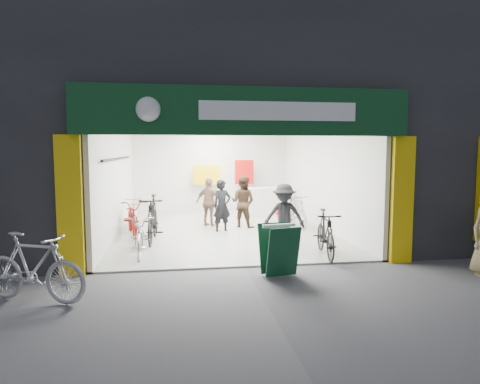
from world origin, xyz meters
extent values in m
plane|color=#56565B|center=(0.00, 0.00, 0.00)|extent=(60.00, 60.00, 0.00)
cube|color=#232326|center=(1.00, 5.00, 5.75)|extent=(16.00, 10.00, 4.50)
cube|color=#232326|center=(-5.50, 5.00, 1.75)|extent=(5.00, 10.00, 3.50)
cube|color=#232326|center=(6.00, 5.00, 1.75)|extent=(6.00, 10.00, 3.50)
cube|color=#9E9E99|center=(0.00, 4.00, 0.02)|extent=(6.00, 8.00, 0.04)
cube|color=silver|center=(0.00, 8.10, 1.60)|extent=(6.00, 0.20, 3.20)
cube|color=silver|center=(-2.95, 4.00, 1.60)|extent=(0.10, 8.00, 3.20)
cube|color=silver|center=(2.95, 4.00, 1.60)|extent=(0.10, 8.00, 3.20)
cube|color=white|center=(0.00, 4.00, 3.25)|extent=(6.00, 8.00, 0.10)
cube|color=black|center=(0.00, 0.10, 3.35)|extent=(6.00, 0.30, 0.30)
cube|color=#0D3A1E|center=(0.00, -0.12, 3.05)|extent=(6.40, 0.25, 0.90)
cube|color=white|center=(0.60, -0.26, 3.05)|extent=(3.00, 0.02, 0.35)
cube|color=yellow|center=(-3.25, -0.06, 1.30)|extent=(0.45, 0.12, 2.60)
cube|color=yellow|center=(3.25, -0.06, 1.30)|extent=(0.45, 0.12, 2.60)
cylinder|color=black|center=(-2.82, 3.40, 2.10)|extent=(0.06, 5.00, 0.06)
cube|color=silver|center=(1.80, 6.50, 0.50)|extent=(1.40, 0.60, 1.00)
cube|color=white|center=(0.00, 1.20, 3.18)|extent=(1.30, 0.35, 0.04)
cube|color=white|center=(0.00, 3.00, 3.18)|extent=(1.30, 0.35, 0.04)
cube|color=white|center=(0.00, 4.80, 3.18)|extent=(1.30, 0.35, 0.04)
cube|color=white|center=(0.00, 6.60, 3.18)|extent=(1.30, 0.35, 0.04)
imported|color=#B4B4B9|center=(-2.12, 1.37, 0.46)|extent=(0.68, 1.78, 0.92)
imported|color=black|center=(-1.92, 2.63, 0.60)|extent=(0.65, 2.02, 1.20)
imported|color=maroon|center=(-2.50, 3.56, 0.50)|extent=(1.02, 1.99, 1.00)
imported|color=silver|center=(-2.50, 4.33, 0.52)|extent=(0.51, 1.73, 1.04)
imported|color=black|center=(1.87, 0.60, 0.51)|extent=(0.72, 1.76, 1.03)
imported|color=maroon|center=(1.90, 4.31, 0.48)|extent=(0.72, 1.85, 0.96)
imported|color=#A4A3A8|center=(2.23, 4.04, 0.52)|extent=(0.55, 1.76, 1.05)
imported|color=#B6B6BB|center=(-3.50, -1.39, 0.54)|extent=(1.86, 1.16, 1.08)
imported|color=black|center=(-0.05, 3.70, 0.75)|extent=(0.64, 0.53, 1.50)
imported|color=#382719|center=(0.63, 4.29, 0.77)|extent=(0.95, 0.89, 1.55)
imported|color=black|center=(1.23, 1.71, 0.76)|extent=(1.12, 0.91, 1.52)
imported|color=#86654E|center=(-0.34, 4.58, 0.75)|extent=(0.94, 0.77, 1.49)
cube|color=#104025|center=(0.56, -0.83, 0.50)|extent=(0.64, 0.34, 0.92)
cube|color=#104025|center=(0.49, -0.44, 0.50)|extent=(0.64, 0.34, 0.92)
cube|color=white|center=(0.53, -0.63, 0.95)|extent=(0.64, 0.18, 0.06)
camera|label=1|loc=(-1.33, -8.16, 2.33)|focal=32.00mm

